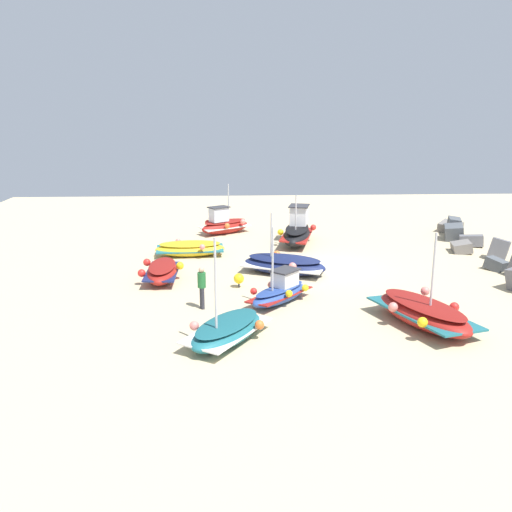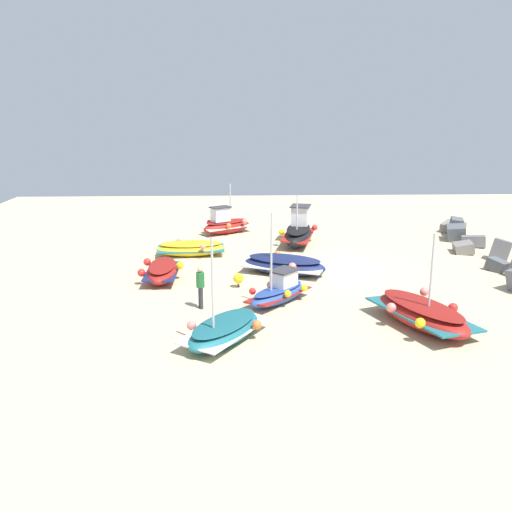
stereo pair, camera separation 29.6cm
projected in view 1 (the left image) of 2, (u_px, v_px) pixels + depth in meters
ground_plane at (326, 268)px, 27.31m from camera, size 47.46×47.46×0.00m
fishing_boat_0 at (190, 249)px, 29.43m from camera, size 1.82×3.72×0.85m
fishing_boat_1 at (423, 313)px, 19.89m from camera, size 4.77×3.37×3.50m
fishing_boat_2 at (280, 291)px, 22.31m from camera, size 3.13×2.96×3.19m
fishing_boat_3 at (224, 224)px, 34.64m from camera, size 2.77×3.40×3.11m
fishing_boat_4 at (227, 330)px, 18.55m from camera, size 3.85×3.22×3.68m
fishing_boat_5 at (284, 265)px, 26.24m from camera, size 3.12×4.32×2.92m
fishing_boat_6 at (162, 271)px, 25.25m from camera, size 3.36×1.96×0.85m
fishing_boat_7 at (297, 232)px, 32.03m from camera, size 4.52×2.47×2.98m
person_walking at (202, 285)px, 21.46m from camera, size 0.32×0.32×1.67m
breakwater_rocks at (494, 254)px, 28.21m from camera, size 17.34×3.14×1.35m
mooring_buoy_0 at (239, 279)px, 24.18m from camera, size 0.45×0.45×0.62m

